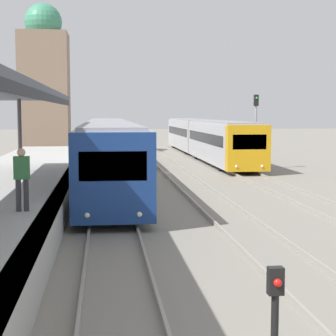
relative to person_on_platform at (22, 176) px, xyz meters
The scene contains 6 objects.
person_on_platform is the anchor object (origin of this frame).
train_near 16.92m from the person_on_platform, 81.83° to the left, with size 2.57×30.67×3.11m.
train_far 31.65m from the person_on_platform, 71.11° to the left, with size 2.49×28.65×3.00m.
signal_post_near 9.26m from the person_on_platform, 62.09° to the right, with size 0.20×0.21×1.59m.
signal_mast_far 22.74m from the person_on_platform, 59.11° to the left, with size 0.28×0.29×4.69m.
distant_domed_building 35.34m from the person_on_platform, 94.71° to the left, with size 4.15×4.15×12.90m.
Camera 1 is at (-0.27, -4.20, 3.55)m, focal length 60.00 mm.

